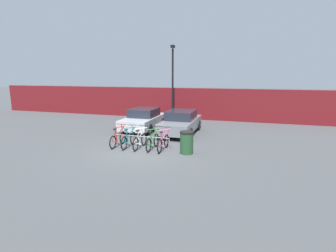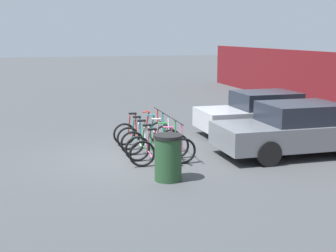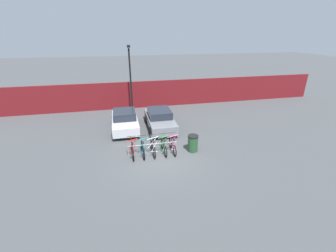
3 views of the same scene
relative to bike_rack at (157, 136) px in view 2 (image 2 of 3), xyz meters
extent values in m
plane|color=#424447|center=(0.31, -0.68, -0.47)|extent=(120.00, 120.00, 0.00)
cylinder|color=gray|center=(0.00, 0.00, 0.08)|extent=(2.89, 0.04, 0.04)
cylinder|color=gray|center=(-1.44, 0.00, -0.20)|extent=(0.04, 0.04, 0.55)
cylinder|color=gray|center=(1.44, 0.00, -0.20)|extent=(0.04, 0.04, 0.55)
torus|color=black|center=(-1.19, -0.68, -0.14)|extent=(0.06, 0.66, 0.66)
torus|color=black|center=(-1.19, 0.37, -0.14)|extent=(0.06, 0.66, 0.66)
cylinder|color=red|center=(-1.19, 0.01, 0.18)|extent=(0.60, 0.04, 0.76)
cylinder|color=red|center=(-1.19, -0.05, 0.49)|extent=(0.68, 0.04, 0.16)
cylinder|color=red|center=(-1.19, -0.33, 0.12)|extent=(0.14, 0.04, 0.63)
cylinder|color=red|center=(-1.19, -0.53, 0.14)|extent=(0.32, 0.03, 0.58)
cylinder|color=red|center=(-1.19, -0.48, -0.17)|extent=(0.40, 0.03, 0.08)
cylinder|color=red|center=(-1.19, 0.33, 0.20)|extent=(0.12, 0.04, 0.69)
cylinder|color=black|center=(-1.19, 0.29, 0.57)|extent=(0.52, 0.03, 0.03)
cube|color=black|center=(-1.19, -0.42, 0.46)|extent=(0.10, 0.22, 0.05)
torus|color=black|center=(-0.60, -0.68, -0.14)|extent=(0.06, 0.66, 0.66)
torus|color=black|center=(-0.60, 0.37, -0.14)|extent=(0.06, 0.66, 0.66)
cylinder|color=#197A7F|center=(-0.60, 0.01, 0.18)|extent=(0.60, 0.04, 0.76)
cylinder|color=#197A7F|center=(-0.60, -0.05, 0.49)|extent=(0.68, 0.04, 0.16)
cylinder|color=#197A7F|center=(-0.60, -0.33, 0.12)|extent=(0.14, 0.04, 0.63)
cylinder|color=#197A7F|center=(-0.60, -0.53, 0.14)|extent=(0.32, 0.03, 0.58)
cylinder|color=#197A7F|center=(-0.60, -0.48, -0.17)|extent=(0.40, 0.03, 0.08)
cylinder|color=#197A7F|center=(-0.60, 0.33, 0.20)|extent=(0.12, 0.04, 0.69)
cylinder|color=black|center=(-0.60, 0.29, 0.57)|extent=(0.52, 0.03, 0.03)
cube|color=black|center=(-0.60, -0.42, 0.46)|extent=(0.10, 0.22, 0.05)
torus|color=black|center=(0.00, -0.68, -0.14)|extent=(0.06, 0.66, 0.66)
torus|color=black|center=(0.00, 0.37, -0.14)|extent=(0.06, 0.66, 0.66)
cylinder|color=silver|center=(0.00, 0.01, 0.18)|extent=(0.60, 0.04, 0.76)
cylinder|color=silver|center=(0.00, -0.05, 0.49)|extent=(0.68, 0.04, 0.16)
cylinder|color=silver|center=(0.00, -0.33, 0.12)|extent=(0.14, 0.04, 0.63)
cylinder|color=silver|center=(0.00, -0.53, 0.14)|extent=(0.32, 0.03, 0.58)
cylinder|color=silver|center=(0.00, -0.48, -0.17)|extent=(0.40, 0.03, 0.08)
cylinder|color=silver|center=(0.00, 0.33, 0.20)|extent=(0.12, 0.04, 0.69)
cylinder|color=black|center=(0.00, 0.29, 0.57)|extent=(0.52, 0.03, 0.03)
cube|color=black|center=(0.00, -0.42, 0.46)|extent=(0.10, 0.22, 0.05)
torus|color=black|center=(0.66, -0.68, -0.14)|extent=(0.06, 0.66, 0.66)
torus|color=black|center=(0.66, 0.37, -0.14)|extent=(0.06, 0.66, 0.66)
cylinder|color=#288438|center=(0.66, 0.01, 0.18)|extent=(0.60, 0.04, 0.76)
cylinder|color=#288438|center=(0.66, -0.05, 0.49)|extent=(0.68, 0.04, 0.16)
cylinder|color=#288438|center=(0.66, -0.33, 0.12)|extent=(0.14, 0.04, 0.63)
cylinder|color=#288438|center=(0.66, -0.53, 0.14)|extent=(0.32, 0.03, 0.58)
cylinder|color=#288438|center=(0.66, -0.48, -0.17)|extent=(0.40, 0.03, 0.08)
cylinder|color=#288438|center=(0.66, 0.33, 0.20)|extent=(0.12, 0.04, 0.69)
cylinder|color=black|center=(0.66, 0.29, 0.57)|extent=(0.52, 0.03, 0.03)
cube|color=black|center=(0.66, -0.42, 0.46)|extent=(0.10, 0.22, 0.05)
torus|color=black|center=(1.19, -0.68, -0.14)|extent=(0.06, 0.66, 0.66)
torus|color=black|center=(1.19, 0.37, -0.14)|extent=(0.06, 0.66, 0.66)
cylinder|color=#E55993|center=(1.19, 0.01, 0.18)|extent=(0.60, 0.04, 0.76)
cylinder|color=#E55993|center=(1.19, -0.05, 0.49)|extent=(0.68, 0.04, 0.16)
cylinder|color=#E55993|center=(1.19, -0.33, 0.12)|extent=(0.14, 0.04, 0.63)
cylinder|color=#E55993|center=(1.19, -0.53, 0.14)|extent=(0.32, 0.03, 0.58)
cylinder|color=#E55993|center=(1.19, -0.48, -0.17)|extent=(0.40, 0.03, 0.08)
cylinder|color=#E55993|center=(1.19, 0.33, 0.20)|extent=(0.12, 0.04, 0.69)
cylinder|color=black|center=(1.19, 0.29, 0.57)|extent=(0.52, 0.03, 0.03)
cube|color=black|center=(1.19, -0.42, 0.46)|extent=(0.10, 0.22, 0.05)
cube|color=#B7B7BC|center=(-1.44, 3.86, 0.09)|extent=(1.80, 4.11, 0.62)
cube|color=#1E232D|center=(-1.44, 3.96, 0.66)|extent=(1.58, 1.89, 0.52)
cylinder|color=black|center=(-2.30, 5.05, -0.15)|extent=(0.20, 0.64, 0.64)
cylinder|color=black|center=(-0.59, 5.05, -0.15)|extent=(0.20, 0.64, 0.64)
cylinder|color=black|center=(-2.30, 2.67, -0.15)|extent=(0.20, 0.64, 0.64)
cylinder|color=black|center=(-0.59, 2.67, -0.15)|extent=(0.20, 0.64, 0.64)
cube|color=slate|center=(1.10, 3.57, 0.09)|extent=(1.80, 4.32, 0.62)
cube|color=#1E232D|center=(1.10, 3.68, 0.66)|extent=(1.58, 1.99, 0.52)
cylinder|color=black|center=(0.25, 4.83, -0.15)|extent=(0.20, 0.64, 0.64)
cylinder|color=black|center=(0.25, 2.32, -0.15)|extent=(0.20, 0.64, 0.64)
cylinder|color=black|center=(1.96, 2.32, -0.15)|extent=(0.20, 0.64, 0.64)
cylinder|color=#234728|center=(2.38, -0.35, 0.00)|extent=(0.60, 0.60, 0.95)
cylinder|color=black|center=(2.38, -0.35, 0.52)|extent=(0.63, 0.63, 0.08)
camera|label=1|loc=(4.94, -11.61, 3.09)|focal=28.00mm
camera|label=2|loc=(11.98, -3.05, 2.69)|focal=50.00mm
camera|label=3|loc=(-1.65, -11.73, 6.22)|focal=24.00mm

